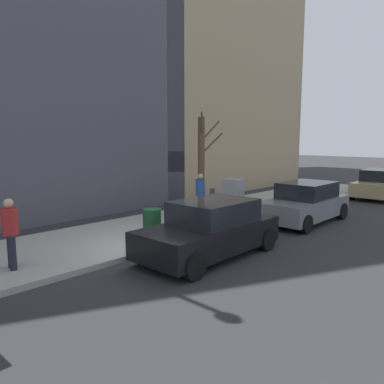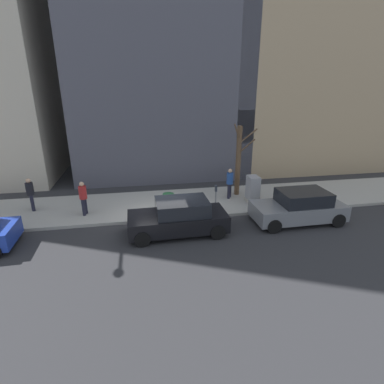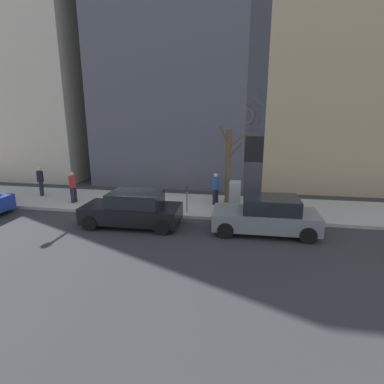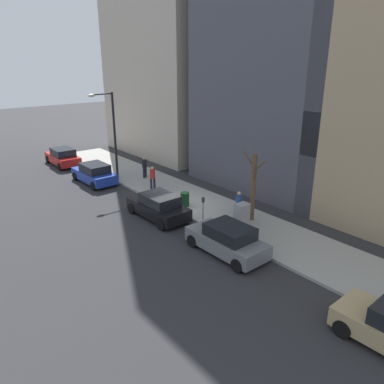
# 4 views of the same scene
# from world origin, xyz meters

# --- Properties ---
(ground_plane) EXTENTS (120.00, 120.00, 0.00)m
(ground_plane) POSITION_xyz_m (0.00, 0.00, 0.00)
(ground_plane) COLOR #2B2B2D
(sidewalk) EXTENTS (4.00, 36.00, 0.15)m
(sidewalk) POSITION_xyz_m (2.00, 0.00, 0.07)
(sidewalk) COLOR #9E9B93
(sidewalk) RESTS_ON ground
(parked_car_tan) EXTENTS (2.02, 4.25, 1.52)m
(parked_car_tan) POSITION_xyz_m (-1.23, -14.47, 0.74)
(parked_car_tan) COLOR tan
(parked_car_tan) RESTS_ON ground
(parked_car_grey) EXTENTS (1.97, 4.22, 1.52)m
(parked_car_grey) POSITION_xyz_m (-1.10, -6.24, 0.74)
(parked_car_grey) COLOR slate
(parked_car_grey) RESTS_ON ground
(parked_car_black) EXTENTS (2.00, 4.24, 1.52)m
(parked_car_black) POSITION_xyz_m (-1.26, -0.58, 0.74)
(parked_car_black) COLOR black
(parked_car_black) RESTS_ON ground
(parking_meter) EXTENTS (0.14, 0.10, 1.35)m
(parking_meter) POSITION_xyz_m (0.45, -2.64, 0.98)
(parking_meter) COLOR slate
(parking_meter) RESTS_ON sidewalk
(utility_box) EXTENTS (0.83, 0.61, 1.43)m
(utility_box) POSITION_xyz_m (1.30, -4.88, 0.85)
(utility_box) COLOR #A8A399
(utility_box) RESTS_ON sidewalk
(bare_tree) EXTENTS (0.72, 1.41, 4.06)m
(bare_tree) POSITION_xyz_m (2.59, -4.46, 2.18)
(bare_tree) COLOR brown
(bare_tree) RESTS_ON sidewalk
(trash_bin) EXTENTS (0.56, 0.56, 0.90)m
(trash_bin) POSITION_xyz_m (0.90, -0.35, 0.60)
(trash_bin) COLOR #14381E
(trash_bin) RESTS_ON sidewalk
(pedestrian_near_meter) EXTENTS (0.36, 0.36, 1.66)m
(pedestrian_near_meter) POSITION_xyz_m (2.11, -3.85, 1.09)
(pedestrian_near_meter) COLOR #1E1E2D
(pedestrian_near_meter) RESTS_ON sidewalk
(pedestrian_midblock) EXTENTS (0.39, 0.36, 1.66)m
(pedestrian_midblock) POSITION_xyz_m (1.16, 3.68, 1.09)
(pedestrian_midblock) COLOR #1E1E2D
(pedestrian_midblock) RESTS_ON sidewalk
(office_tower_left) EXTENTS (12.91, 12.91, 17.14)m
(office_tower_left) POSITION_xyz_m (11.95, -11.71, 8.57)
(office_tower_left) COLOR tan
(office_tower_left) RESTS_ON ground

